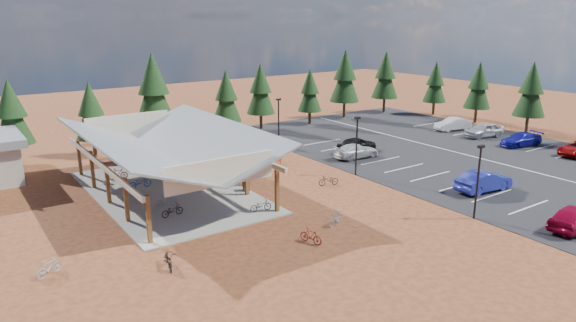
{
  "coord_description": "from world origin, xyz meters",
  "views": [
    {
      "loc": [
        -23.95,
        -29.58,
        13.3
      ],
      "look_at": [
        -0.61,
        4.18,
        1.67
      ],
      "focal_mm": 32.0,
      "sensor_mm": 36.0,
      "label": 1
    }
  ],
  "objects_px": {
    "bike_0": "(172,210)",
    "car_4": "(357,144)",
    "lamp_post_0": "(478,177)",
    "car_9": "(453,124)",
    "bike_2": "(140,182)",
    "lamp_post_2": "(279,119)",
    "bike_11": "(311,236)",
    "trash_bin_0": "(246,186)",
    "bike_9": "(49,268)",
    "car_1": "(484,181)",
    "car_7": "(521,139)",
    "car_0": "(575,217)",
    "bike_14": "(255,169)",
    "bike_7": "(166,169)",
    "lamp_post_1": "(357,142)",
    "bike_6": "(170,171)",
    "bike_pavilion": "(166,145)",
    "bike_13": "(336,218)",
    "bike_5": "(193,183)",
    "car_3": "(356,151)",
    "bike_15": "(280,158)",
    "car_8": "(484,130)",
    "bike_8": "(168,259)",
    "bike_1": "(166,201)",
    "bike_3": "(118,174)",
    "bike_4": "(261,205)"
  },
  "relations": [
    {
      "from": "bike_5",
      "to": "bike_0",
      "type": "bearing_deg",
      "value": 158.31
    },
    {
      "from": "lamp_post_2",
      "to": "bike_15",
      "type": "height_order",
      "value": "lamp_post_2"
    },
    {
      "from": "bike_0",
      "to": "bike_2",
      "type": "height_order",
      "value": "bike_2"
    },
    {
      "from": "bike_5",
      "to": "bike_13",
      "type": "relative_size",
      "value": 0.96
    },
    {
      "from": "bike_8",
      "to": "bike_15",
      "type": "height_order",
      "value": "bike_15"
    },
    {
      "from": "car_1",
      "to": "car_7",
      "type": "relative_size",
      "value": 1.03
    },
    {
      "from": "bike_1",
      "to": "bike_11",
      "type": "height_order",
      "value": "bike_1"
    },
    {
      "from": "lamp_post_1",
      "to": "bike_6",
      "type": "xyz_separation_m",
      "value": [
        -13.3,
        8.81,
        -2.48
      ]
    },
    {
      "from": "bike_11",
      "to": "bike_15",
      "type": "height_order",
      "value": "bike_15"
    },
    {
      "from": "trash_bin_0",
      "to": "bike_2",
      "type": "height_order",
      "value": "bike_2"
    },
    {
      "from": "bike_0",
      "to": "bike_11",
      "type": "height_order",
      "value": "bike_11"
    },
    {
      "from": "lamp_post_1",
      "to": "trash_bin_0",
      "type": "bearing_deg",
      "value": 170.91
    },
    {
      "from": "bike_6",
      "to": "bike_9",
      "type": "distance_m",
      "value": 17.74
    },
    {
      "from": "bike_7",
      "to": "bike_13",
      "type": "height_order",
      "value": "bike_7"
    },
    {
      "from": "lamp_post_0",
      "to": "car_9",
      "type": "bearing_deg",
      "value": 40.96
    },
    {
      "from": "car_0",
      "to": "car_1",
      "type": "relative_size",
      "value": 0.95
    },
    {
      "from": "bike_2",
      "to": "car_3",
      "type": "xyz_separation_m",
      "value": [
        20.42,
        -2.8,
        0.13
      ]
    },
    {
      "from": "bike_15",
      "to": "car_7",
      "type": "height_order",
      "value": "car_7"
    },
    {
      "from": "lamp_post_2",
      "to": "bike_8",
      "type": "relative_size",
      "value": 2.7
    },
    {
      "from": "bike_0",
      "to": "car_4",
      "type": "distance_m",
      "value": 22.96
    },
    {
      "from": "bike_13",
      "to": "bike_9",
      "type": "bearing_deg",
      "value": -121.92
    },
    {
      "from": "lamp_post_0",
      "to": "lamp_post_2",
      "type": "relative_size",
      "value": 1.0
    },
    {
      "from": "car_8",
      "to": "car_9",
      "type": "relative_size",
      "value": 1.05
    },
    {
      "from": "trash_bin_0",
      "to": "bike_9",
      "type": "bearing_deg",
      "value": -159.48
    },
    {
      "from": "lamp_post_1",
      "to": "bike_5",
      "type": "height_order",
      "value": "lamp_post_1"
    },
    {
      "from": "bike_9",
      "to": "car_0",
      "type": "bearing_deg",
      "value": -141.29
    },
    {
      "from": "lamp_post_2",
      "to": "car_1",
      "type": "bearing_deg",
      "value": -75.61
    },
    {
      "from": "trash_bin_0",
      "to": "bike_6",
      "type": "distance_m",
      "value": 7.94
    },
    {
      "from": "bike_6",
      "to": "bike_7",
      "type": "xyz_separation_m",
      "value": [
        -0.26,
        0.44,
        0.11
      ]
    },
    {
      "from": "lamp_post_0",
      "to": "lamp_post_2",
      "type": "bearing_deg",
      "value": 90.0
    },
    {
      "from": "bike_7",
      "to": "car_3",
      "type": "bearing_deg",
      "value": -92.61
    },
    {
      "from": "bike_0",
      "to": "car_1",
      "type": "distance_m",
      "value": 23.87
    },
    {
      "from": "bike_14",
      "to": "car_1",
      "type": "relative_size",
      "value": 0.34
    },
    {
      "from": "lamp_post_1",
      "to": "car_7",
      "type": "bearing_deg",
      "value": -5.95
    },
    {
      "from": "bike_15",
      "to": "car_0",
      "type": "height_order",
      "value": "car_0"
    },
    {
      "from": "bike_pavilion",
      "to": "car_7",
      "type": "relative_size",
      "value": 4.05
    },
    {
      "from": "lamp_post_1",
      "to": "bike_pavilion",
      "type": "bearing_deg",
      "value": 161.57
    },
    {
      "from": "bike_2",
      "to": "bike_6",
      "type": "height_order",
      "value": "bike_2"
    },
    {
      "from": "bike_7",
      "to": "car_8",
      "type": "relative_size",
      "value": 0.36
    },
    {
      "from": "bike_3",
      "to": "bike_4",
      "type": "distance_m",
      "value": 14.34
    },
    {
      "from": "bike_2",
      "to": "bike_8",
      "type": "relative_size",
      "value": 0.97
    },
    {
      "from": "bike_14",
      "to": "car_4",
      "type": "height_order",
      "value": "car_4"
    },
    {
      "from": "bike_2",
      "to": "bike_8",
      "type": "distance_m",
      "value": 14.19
    },
    {
      "from": "bike_13",
      "to": "car_9",
      "type": "height_order",
      "value": "car_9"
    },
    {
      "from": "bike_7",
      "to": "car_7",
      "type": "xyz_separation_m",
      "value": [
        34.87,
        -11.47,
        0.12
      ]
    },
    {
      "from": "lamp_post_2",
      "to": "car_7",
      "type": "bearing_deg",
      "value": -33.72
    },
    {
      "from": "bike_7",
      "to": "car_0",
      "type": "distance_m",
      "value": 31.29
    },
    {
      "from": "bike_5",
      "to": "car_1",
      "type": "bearing_deg",
      "value": -108.8
    },
    {
      "from": "bike_13",
      "to": "car_4",
      "type": "distance_m",
      "value": 19.19
    },
    {
      "from": "bike_pavilion",
      "to": "bike_9",
      "type": "height_order",
      "value": "bike_pavilion"
    }
  ]
}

